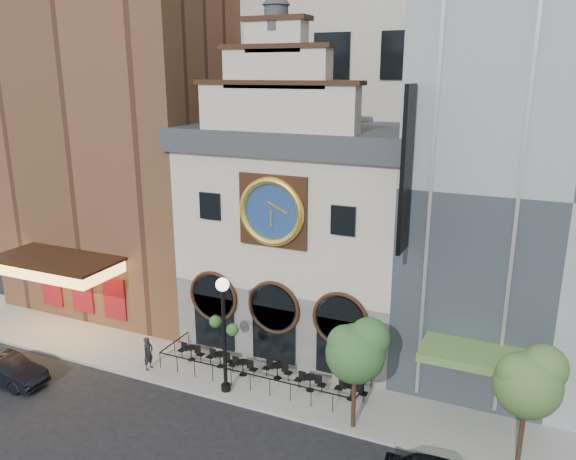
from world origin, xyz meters
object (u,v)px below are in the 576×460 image
Objects in this scene: bistro_0 at (191,352)px; tree_left at (357,349)px; bistro_2 at (243,367)px; tree_right at (529,380)px; bistro_5 at (351,390)px; bistro_3 at (277,370)px; bistro_4 at (310,382)px; lamppost at (224,322)px; pedestrian at (148,353)px; bistro_1 at (220,359)px; car_left at (6,370)px.

bistro_0 is 0.31× the size of tree_left.
bistro_2 is 0.31× the size of tree_right.
bistro_3 is at bearing 176.13° from bistro_5.
tree_right is at bearing -6.11° from bistro_0.
lamppost is (-3.75, -1.65, 3.14)m from bistro_4.
bistro_5 is (3.97, -0.27, 0.00)m from bistro_3.
pedestrian reaches higher than bistro_3.
bistro_1 is 1.00× the size of bistro_3.
bistro_0 is 9.18m from car_left.
lamppost is 1.14× the size of tree_right.
lamppost is 6.57m from tree_left.
bistro_0 is 0.89× the size of pedestrian.
car_left is at bearing -168.50° from tree_left.
lamppost is at bearing -156.23° from bistro_4.
bistro_4 is at bearing 0.65° from bistro_2.
bistro_3 is at bearing 155.10° from tree_left.
bistro_4 is 1.00× the size of bistro_5.
bistro_2 is at bearing 173.41° from tree_right.
tree_left is (11.27, -0.35, 2.83)m from pedestrian.
tree_left reaches higher than bistro_3.
pedestrian reaches higher than car_left.
tree_left is at bearing -33.15° from bistro_4.
bistro_5 is (9.01, -0.10, 0.00)m from bistro_0.
pedestrian reaches higher than bistro_1.
bistro_0 is 0.36× the size of car_left.
tree_left is at bearing -15.48° from bistro_2.
bistro_2 is at bearing -178.64° from bistro_5.
bistro_0 is 4.86m from lamppost.
bistro_3 is at bearing -67.00° from car_left.
bistro_3 is 3.98m from bistro_5.
bistro_4 is 10.19m from tree_right.
bistro_0 is 16.91m from tree_right.
lamppost reaches higher than pedestrian.
bistro_3 is 0.27× the size of lamppost.
pedestrian is at bearing -161.38° from lamppost.
tree_left is 0.99× the size of tree_right.
tree_left reaches higher than bistro_4.
lamppost is at bearing -72.50° from car_left.
car_left is 2.46× the size of pedestrian.
bistro_4 is at bearing -2.16° from bistro_1.
bistro_0 is at bearing 173.89° from tree_right.
bistro_1 is at bearing 148.10° from lamppost.
bistro_2 is 5.01m from pedestrian.
bistro_1 is 7.21m from bistro_5.
car_left is at bearing -140.24° from lamppost.
bistro_3 is 12.07m from tree_right.
bistro_5 is at bearing 167.47° from tree_right.
bistro_0 is at bearing 175.82° from bistro_2.
tree_left is (9.79, -2.04, 3.26)m from bistro_0.
bistro_2 is at bearing -4.18° from bistro_0.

